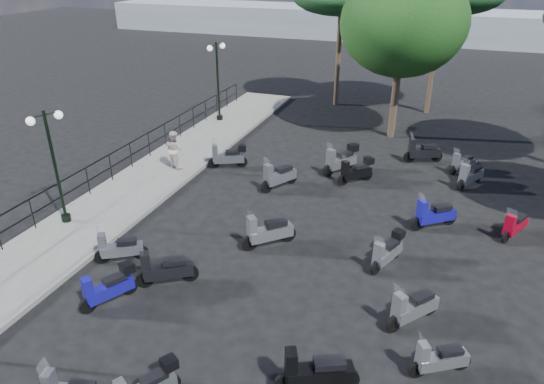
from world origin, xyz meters
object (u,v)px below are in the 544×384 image
(scooter_19, at_px, (434,215))
(scooter_26, at_px, (470,176))
(scooter_18, at_px, (387,252))
(pedestrian_far, at_px, (174,150))
(scooter_14, at_px, (315,373))
(scooter_10, at_px, (356,172))
(scooter_20, at_px, (462,163))
(scooter_3, at_px, (119,249))
(scooter_4, at_px, (228,157))
(scooter_11, at_px, (341,160))
(scooter_15, at_px, (423,152))
(lamp_post_2, at_px, (218,77))
(lamp_post_1, at_px, (54,161))
(scooter_2, at_px, (109,288))
(scooter_23, at_px, (439,359))
(scooter_24, at_px, (413,308))
(scooter_8, at_px, (165,270))
(broadleaf_tree, at_px, (403,23))
(scooter_25, at_px, (515,226))
(scooter_5, at_px, (279,177))
(scooter_9, at_px, (268,232))

(scooter_19, height_order, scooter_26, scooter_19)
(scooter_18, bearing_deg, pedestrian_far, -0.39)
(scooter_14, bearing_deg, scooter_10, -18.29)
(scooter_20, bearing_deg, scooter_3, 87.85)
(scooter_4, distance_m, scooter_10, 5.49)
(scooter_11, xyz_separation_m, scooter_15, (3.13, 2.36, -0.07))
(lamp_post_2, xyz_separation_m, pedestrian_far, (1.14, -6.64, -1.55))
(lamp_post_1, xyz_separation_m, scooter_11, (7.80, 7.55, -1.81))
(scooter_4, bearing_deg, scooter_2, 159.81)
(scooter_15, relative_size, scooter_23, 1.27)
(scooter_3, bearing_deg, scooter_24, -120.94)
(scooter_8, xyz_separation_m, scooter_19, (6.80, 5.83, 0.00))
(scooter_8, xyz_separation_m, scooter_20, (7.65, 11.07, -0.07))
(scooter_4, height_order, scooter_11, scooter_11)
(scooter_10, relative_size, scooter_26, 0.87)
(lamp_post_2, distance_m, scooter_10, 10.23)
(scooter_2, relative_size, scooter_18, 0.99)
(lamp_post_1, height_order, scooter_19, lamp_post_1)
(scooter_4, bearing_deg, broadleaf_tree, -68.54)
(scooter_3, height_order, scooter_11, scooter_11)
(scooter_2, xyz_separation_m, scooter_26, (8.91, 10.90, -0.02))
(scooter_4, height_order, scooter_10, scooter_4)
(scooter_25, bearing_deg, scooter_24, 91.97)
(lamp_post_2, bearing_deg, scooter_2, -57.09)
(scooter_19, bearing_deg, broadleaf_tree, -22.04)
(scooter_15, bearing_deg, scooter_4, 89.38)
(lamp_post_2, xyz_separation_m, scooter_3, (3.04, -13.18, -2.07))
(lamp_post_2, relative_size, scooter_18, 2.76)
(scooter_4, height_order, scooter_23, scooter_4)
(scooter_5, xyz_separation_m, scooter_23, (6.44, -7.68, -0.09))
(scooter_15, xyz_separation_m, scooter_20, (1.67, -0.56, -0.08))
(pedestrian_far, bearing_deg, scooter_24, 168.96)
(scooter_18, xyz_separation_m, broadleaf_tree, (-1.45, 11.54, 5.03))
(pedestrian_far, xyz_separation_m, scooter_24, (10.41, -6.33, -0.49))
(scooter_2, height_order, scooter_4, scooter_4)
(scooter_15, xyz_separation_m, broadleaf_tree, (-1.76, 2.97, 5.02))
(pedestrian_far, bearing_deg, scooter_14, 153.76)
(pedestrian_far, distance_m, broadleaf_tree, 11.91)
(scooter_3, height_order, scooter_10, scooter_10)
(scooter_24, relative_size, scooter_26, 0.93)
(scooter_20, bearing_deg, scooter_24, 124.24)
(scooter_10, height_order, scooter_26, scooter_26)
(scooter_18, bearing_deg, scooter_19, -89.89)
(scooter_14, relative_size, scooter_15, 1.03)
(scooter_2, relative_size, scooter_26, 0.98)
(scooter_20, bearing_deg, pedestrian_far, 59.31)
(scooter_3, height_order, scooter_9, scooter_9)
(scooter_11, bearing_deg, scooter_3, 95.16)
(scooter_19, xyz_separation_m, scooter_25, (2.51, 0.27, -0.06))
(scooter_5, distance_m, scooter_9, 4.24)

